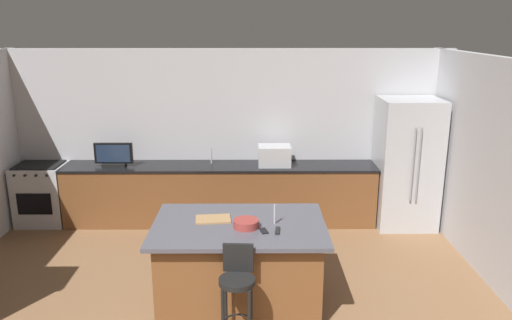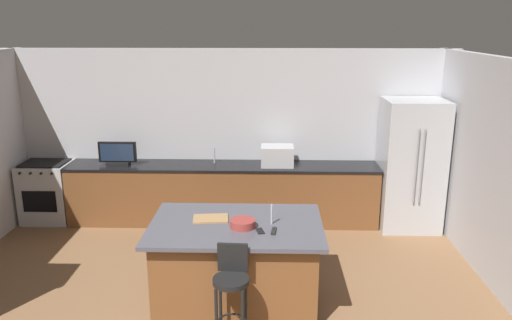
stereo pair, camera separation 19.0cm
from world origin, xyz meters
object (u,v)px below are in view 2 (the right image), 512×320
Objects in this scene: range_oven at (48,192)px; cell_phone at (260,231)px; fruit_bowl at (243,224)px; microwave at (277,156)px; bar_stool_center at (231,287)px; tv_remote at (274,231)px; kitchen_island at (236,262)px; cutting_board at (211,219)px; tv_monitor at (118,155)px; refrigerator at (411,165)px.

range_oven is 6.21× the size of cell_phone.
range_oven is at bearing 142.74° from fruit_bowl.
fruit_bowl is (-0.39, -2.39, -0.10)m from microwave.
bar_stool_center is 0.75m from tv_remote.
kitchen_island is 4.89× the size of cutting_board.
kitchen_island is at bearing -49.46° from tv_monitor.
tv_remote is (2.32, -2.45, -0.14)m from tv_monitor.
tv_monitor is at bearing -2.53° from range_oven.
refrigerator reaches higher than cutting_board.
tv_monitor reaches higher than fruit_bowl.
refrigerator is at bearing 55.93° from tv_remote.
cell_phone is at bearing -28.55° from fruit_bowl.
tv_monitor reaches higher than microwave.
range_oven is 3.49× the size of fruit_bowl.
fruit_bowl is at bearing 136.55° from cell_phone.
cutting_board is at bearing 111.37° from bar_stool_center.
cutting_board is at bearing 149.55° from fruit_bowl.
microwave reaches higher than cell_phone.
tv_monitor is at bearing 130.54° from kitchen_island.
range_oven is at bearing 177.47° from tv_monitor.
range_oven is 4.18m from cell_phone.
cell_phone is (0.18, -0.10, -0.04)m from fruit_bowl.
tv_monitor is at bearing 139.45° from tv_remote.
kitchen_island is 6.87× the size of fruit_bowl.
kitchen_island is 0.95× the size of refrigerator.
refrigerator is 4.01× the size of microwave.
tv_monitor reaches higher than range_oven.
bar_stool_center is 0.69m from cell_phone.
refrigerator is 5.52m from range_oven.
microwave reaches higher than bar_stool_center.
tv_remote is (0.14, -0.01, 0.01)m from cell_phone.
microwave is at bearing 84.48° from bar_stool_center.
range_oven is 3.57m from cutting_board.
fruit_bowl is 0.41m from cutting_board.
refrigerator is at bearing -0.48° from tv_monitor.
microwave is (3.54, 0.00, 0.60)m from range_oven.
microwave reaches higher than fruit_bowl.
fruit_bowl reaches higher than kitchen_island.
range_oven is 1.65× the size of tv_monitor.
range_oven is at bearing 150.23° from tv_remote.
cutting_board is (2.79, -2.18, 0.47)m from range_oven.
microwave is 2.82× the size of tv_remote.
kitchen_island is at bearing -21.92° from cutting_board.
tv_monitor is 3.58m from bar_stool_center.
tv_remote is 0.45× the size of cutting_board.
microwave is at bearing 78.46° from kitchen_island.
bar_stool_center is 3.67× the size of fruit_bowl.
fruit_bowl is at bearing 167.22° from tv_remote.
bar_stool_center is at bearing -89.85° from kitchen_island.
fruit_bowl reaches higher than cell_phone.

